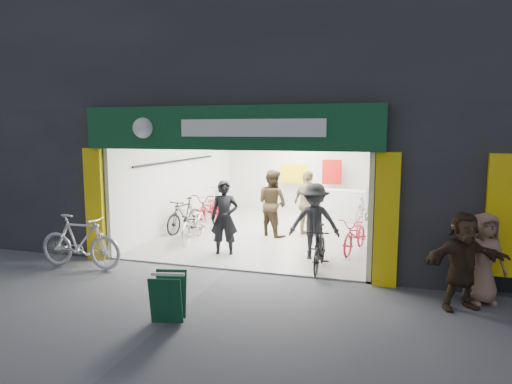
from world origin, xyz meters
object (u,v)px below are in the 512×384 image
at_px(parked_bike, 80,242).
at_px(sandwich_board, 168,296).
at_px(bike_right_front, 320,248).
at_px(bike_left_front, 194,223).
at_px(pedestrian_near, 483,258).

distance_m(parked_bike, sandwich_board, 3.77).
bearing_deg(sandwich_board, parked_bike, 134.15).
bearing_deg(bike_right_front, sandwich_board, -119.86).
height_order(bike_left_front, parked_bike, parked_bike).
bearing_deg(pedestrian_near, bike_right_front, 137.11).
distance_m(bike_left_front, parked_bike, 3.28).
bearing_deg(bike_right_front, pedestrian_near, -20.50).
distance_m(bike_left_front, sandwich_board, 5.33).
xyz_separation_m(bike_left_front, pedestrian_near, (6.69, -2.67, 0.30)).
bearing_deg(parked_bike, sandwich_board, -123.23).
relative_size(bike_left_front, parked_bike, 0.97).
bearing_deg(sandwich_board, pedestrian_near, 12.09).
distance_m(bike_left_front, pedestrian_near, 7.21).
xyz_separation_m(parked_bike, pedestrian_near, (8.03, 0.32, 0.21)).
bearing_deg(parked_bike, bike_left_front, -25.14).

